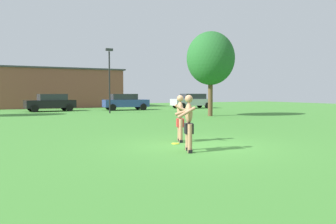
{
  "coord_description": "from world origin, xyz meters",
  "views": [
    {
      "loc": [
        -5.72,
        -9.1,
        1.73
      ],
      "look_at": [
        -0.42,
        1.36,
        1.04
      ],
      "focal_mm": 35.85,
      "sensor_mm": 36.0,
      "label": 1
    }
  ],
  "objects_px": {
    "car_silver_far_end": "(192,101)",
    "tree_left_field": "(211,59)",
    "car_black_mid_lot": "(51,102)",
    "player_near": "(180,117)",
    "frisbee": "(175,143)",
    "lamp_post": "(109,73)",
    "car_blue_near_post": "(125,102)",
    "player_in_black": "(189,122)"
  },
  "relations": [
    {
      "from": "car_silver_far_end",
      "to": "tree_left_field",
      "type": "bearing_deg",
      "value": -114.46
    },
    {
      "from": "player_near",
      "to": "frisbee",
      "type": "distance_m",
      "value": 1.0
    },
    {
      "from": "lamp_post",
      "to": "tree_left_field",
      "type": "xyz_separation_m",
      "value": [
        5.59,
        -6.49,
        0.88
      ]
    },
    {
      "from": "player_in_black",
      "to": "player_near",
      "type": "bearing_deg",
      "value": 68.07
    },
    {
      "from": "player_near",
      "to": "car_blue_near_post",
      "type": "xyz_separation_m",
      "value": [
        5.36,
        20.76,
        -0.03
      ]
    },
    {
      "from": "car_blue_near_post",
      "to": "lamp_post",
      "type": "xyz_separation_m",
      "value": [
        -2.8,
        -4.07,
        2.47
      ]
    },
    {
      "from": "car_blue_near_post",
      "to": "lamp_post",
      "type": "relative_size",
      "value": 0.83
    },
    {
      "from": "frisbee",
      "to": "car_blue_near_post",
      "type": "distance_m",
      "value": 21.92
    },
    {
      "from": "car_black_mid_lot",
      "to": "player_near",
      "type": "bearing_deg",
      "value": -86.31
    },
    {
      "from": "frisbee",
      "to": "car_black_mid_lot",
      "type": "distance_m",
      "value": 22.26
    },
    {
      "from": "frisbee",
      "to": "tree_left_field",
      "type": "relative_size",
      "value": 0.04
    },
    {
      "from": "player_in_black",
      "to": "car_silver_far_end",
      "type": "height_order",
      "value": "player_in_black"
    },
    {
      "from": "car_blue_near_post",
      "to": "tree_left_field",
      "type": "height_order",
      "value": "tree_left_field"
    },
    {
      "from": "tree_left_field",
      "to": "frisbee",
      "type": "bearing_deg",
      "value": -128.92
    },
    {
      "from": "player_near",
      "to": "car_black_mid_lot",
      "type": "relative_size",
      "value": 0.37
    },
    {
      "from": "player_near",
      "to": "car_blue_near_post",
      "type": "height_order",
      "value": "player_near"
    },
    {
      "from": "tree_left_field",
      "to": "player_in_black",
      "type": "bearing_deg",
      "value": -126.47
    },
    {
      "from": "frisbee",
      "to": "car_silver_far_end",
      "type": "relative_size",
      "value": 0.06
    },
    {
      "from": "player_near",
      "to": "car_silver_far_end",
      "type": "bearing_deg",
      "value": 58.13
    },
    {
      "from": "lamp_post",
      "to": "tree_left_field",
      "type": "distance_m",
      "value": 8.61
    },
    {
      "from": "frisbee",
      "to": "tree_left_field",
      "type": "bearing_deg",
      "value": 51.08
    },
    {
      "from": "car_silver_far_end",
      "to": "frisbee",
      "type": "bearing_deg",
      "value": -122.18
    },
    {
      "from": "frisbee",
      "to": "lamp_post",
      "type": "height_order",
      "value": "lamp_post"
    },
    {
      "from": "lamp_post",
      "to": "tree_left_field",
      "type": "bearing_deg",
      "value": -49.25
    },
    {
      "from": "player_in_black",
      "to": "car_blue_near_post",
      "type": "relative_size",
      "value": 0.37
    },
    {
      "from": "car_blue_near_post",
      "to": "player_near",
      "type": "bearing_deg",
      "value": -104.47
    },
    {
      "from": "player_in_black",
      "to": "car_black_mid_lot",
      "type": "xyz_separation_m",
      "value": [
        -0.68,
        23.66,
        -0.04
      ]
    },
    {
      "from": "frisbee",
      "to": "lamp_post",
      "type": "distance_m",
      "value": 17.63
    },
    {
      "from": "player_near",
      "to": "car_black_mid_lot",
      "type": "distance_m",
      "value": 21.9
    },
    {
      "from": "player_near",
      "to": "car_silver_far_end",
      "type": "xyz_separation_m",
      "value": [
        13.07,
        21.03,
        -0.03
      ]
    },
    {
      "from": "player_in_black",
      "to": "car_black_mid_lot",
      "type": "distance_m",
      "value": 23.67
    },
    {
      "from": "player_near",
      "to": "lamp_post",
      "type": "xyz_separation_m",
      "value": [
        2.55,
        16.69,
        2.44
      ]
    },
    {
      "from": "player_in_black",
      "to": "tree_left_field",
      "type": "relative_size",
      "value": 0.27
    },
    {
      "from": "player_near",
      "to": "frisbee",
      "type": "xyz_separation_m",
      "value": [
        -0.39,
        -0.37,
        -0.84
      ]
    },
    {
      "from": "player_in_black",
      "to": "car_blue_near_post",
      "type": "height_order",
      "value": "player_in_black"
    },
    {
      "from": "car_blue_near_post",
      "to": "tree_left_field",
      "type": "distance_m",
      "value": 11.42
    },
    {
      "from": "player_near",
      "to": "car_silver_far_end",
      "type": "relative_size",
      "value": 0.37
    },
    {
      "from": "player_near",
      "to": "car_silver_far_end",
      "type": "distance_m",
      "value": 24.76
    },
    {
      "from": "car_black_mid_lot",
      "to": "lamp_post",
      "type": "bearing_deg",
      "value": -52.46
    },
    {
      "from": "car_silver_far_end",
      "to": "tree_left_field",
      "type": "height_order",
      "value": "tree_left_field"
    },
    {
      "from": "car_blue_near_post",
      "to": "car_silver_far_end",
      "type": "bearing_deg",
      "value": 1.99
    },
    {
      "from": "car_black_mid_lot",
      "to": "car_blue_near_post",
      "type": "bearing_deg",
      "value": -9.16
    }
  ]
}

